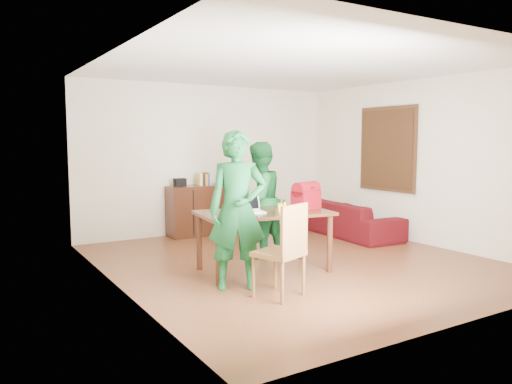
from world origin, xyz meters
TOP-DOWN VIEW (x-y plane):
  - room at (0.01, 0.13)m, footprint 5.20×5.70m
  - table at (-0.66, -0.18)m, footprint 1.79×1.17m
  - chair at (-1.09, -1.19)m, footprint 0.60×0.58m
  - person_near at (-1.33, -0.67)m, footprint 0.79×0.67m
  - person_far at (-0.28, 0.57)m, footprint 0.99×0.88m
  - laptop at (-0.86, -0.20)m, footprint 0.37×0.28m
  - bananas at (-0.65, -0.59)m, footprint 0.17×0.12m
  - bottle at (-0.58, -0.54)m, footprint 0.08×0.08m
  - red_bag at (-0.04, -0.26)m, footprint 0.43×0.32m
  - sofa at (1.95, 1.07)m, footprint 0.96×2.14m

SIDE VIEW (x-z plane):
  - chair at x=-1.09m, z-range -0.22..0.82m
  - sofa at x=1.95m, z-range 0.00..0.61m
  - table at x=-0.66m, z-range 0.29..1.08m
  - bananas at x=-0.65m, z-range 0.79..0.85m
  - laptop at x=-0.86m, z-range 0.71..0.95m
  - person_far at x=-0.28m, z-range 0.00..1.68m
  - bottle at x=-0.58m, z-range 0.79..0.97m
  - person_near at x=-1.33m, z-range 0.00..1.82m
  - red_bag at x=-0.04m, z-range 0.79..1.07m
  - room at x=0.01m, z-range -0.14..2.76m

